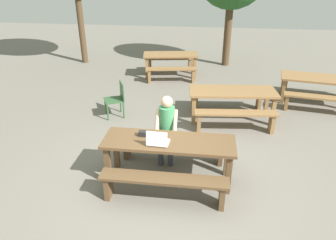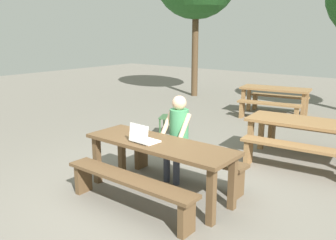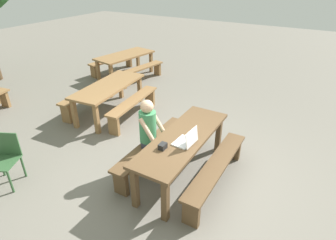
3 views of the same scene
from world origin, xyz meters
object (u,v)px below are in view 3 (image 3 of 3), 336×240
plastic_chair (4,158)px  picnic_table_front (183,142)px  laptop (187,140)px  picnic_table_rear (109,89)px  picnic_table_distant (125,58)px  small_pouch (163,146)px  person_seated (150,131)px

plastic_chair → picnic_table_front: bearing=7.5°
picnic_table_front → laptop: size_ratio=6.15×
picnic_table_rear → picnic_table_distant: (2.29, 1.31, -0.01)m
small_pouch → plastic_chair: size_ratio=0.15×
laptop → small_pouch: (-0.30, 0.25, -0.02)m
picnic_table_front → picnic_table_rear: 2.80m
laptop → small_pouch: laptop is taller
picnic_table_front → small_pouch: small_pouch is taller
picnic_table_front → picnic_table_rear: bearing=65.4°
laptop → person_seated: person_seated is taller
small_pouch → picnic_table_front: bearing=-12.8°
person_seated → picnic_table_rear: (1.28, 1.99, -0.13)m
plastic_chair → picnic_table_distant: 5.24m
laptop → person_seated: 0.71m
small_pouch → person_seated: size_ratio=0.10×
plastic_chair → picnic_table_rear: (2.73, 0.17, 0.17)m
picnic_table_front → person_seated: size_ratio=1.68×
person_seated → picnic_table_distant: bearing=42.7°
picnic_table_distant → picnic_table_front: bearing=-121.9°
picnic_table_rear → small_pouch: bearing=-129.0°
small_pouch → person_seated: bearing=52.9°
picnic_table_rear → plastic_chair: bearing=178.1°
picnic_table_front → person_seated: 0.58m
plastic_chair → picnic_table_rear: 2.74m
picnic_table_front → picnic_table_distant: bearing=48.1°
picnic_table_distant → picnic_table_rear: bearing=-140.3°
laptop → picnic_table_rear: (1.32, 2.69, -0.20)m
small_pouch → picnic_table_rear: (1.62, 2.44, -0.18)m
picnic_table_front → person_seated: bearing=101.3°
picnic_table_front → picnic_table_rear: picnic_table_front is taller
person_seated → picnic_table_distant: size_ratio=0.64×
plastic_chair → small_pouch: bearing=0.1°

